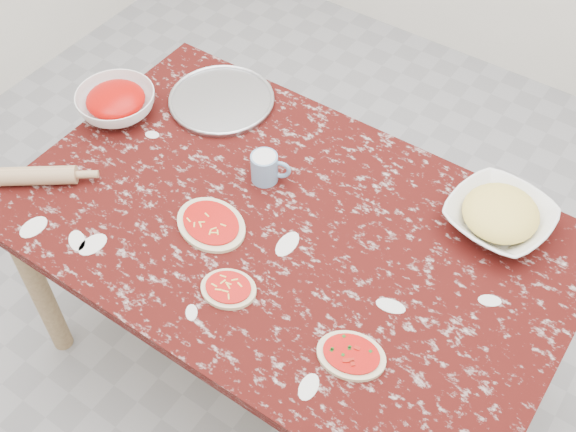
# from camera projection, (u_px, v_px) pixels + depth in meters

# --- Properties ---
(ground) EXTENTS (4.00, 4.00, 0.00)m
(ground) POSITION_uv_depth(u_px,v_px,m) (288.00, 357.00, 2.63)
(ground) COLOR gray
(worktable) EXTENTS (1.60, 1.00, 0.75)m
(worktable) POSITION_uv_depth(u_px,v_px,m) (288.00, 245.00, 2.12)
(worktable) COLOR #350A08
(worktable) RESTS_ON ground
(pizza_tray) EXTENTS (0.40, 0.40, 0.01)m
(pizza_tray) POSITION_uv_depth(u_px,v_px,m) (222.00, 101.00, 2.40)
(pizza_tray) COLOR #B2B2B7
(pizza_tray) RESTS_ON worktable
(sauce_bowl) EXTENTS (0.30, 0.30, 0.08)m
(sauce_bowl) POSITION_uv_depth(u_px,v_px,m) (117.00, 103.00, 2.34)
(sauce_bowl) COLOR white
(sauce_bowl) RESTS_ON worktable
(cheese_bowl) EXTENTS (0.33, 0.33, 0.07)m
(cheese_bowl) POSITION_uv_depth(u_px,v_px,m) (499.00, 218.00, 2.04)
(cheese_bowl) COLOR white
(cheese_bowl) RESTS_ON worktable
(flour_mug) EXTENTS (0.12, 0.08, 0.09)m
(flour_mug) POSITION_uv_depth(u_px,v_px,m) (266.00, 167.00, 2.14)
(flour_mug) COLOR #6E93BA
(flour_mug) RESTS_ON worktable
(pizza_left) EXTENTS (0.25, 0.21, 0.02)m
(pizza_left) POSITION_uv_depth(u_px,v_px,m) (211.00, 224.00, 2.06)
(pizza_left) COLOR beige
(pizza_left) RESTS_ON worktable
(pizza_mid) EXTENTS (0.18, 0.16, 0.02)m
(pizza_mid) POSITION_uv_depth(u_px,v_px,m) (228.00, 289.00, 1.91)
(pizza_mid) COLOR beige
(pizza_mid) RESTS_ON worktable
(pizza_right) EXTENTS (0.20, 0.17, 0.02)m
(pizza_right) POSITION_uv_depth(u_px,v_px,m) (351.00, 355.00, 1.79)
(pizza_right) COLOR beige
(pizza_right) RESTS_ON worktable
(rolling_pin) EXTENTS (0.26, 0.21, 0.06)m
(rolling_pin) POSITION_uv_depth(u_px,v_px,m) (29.00, 176.00, 2.15)
(rolling_pin) COLOR tan
(rolling_pin) RESTS_ON worktable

